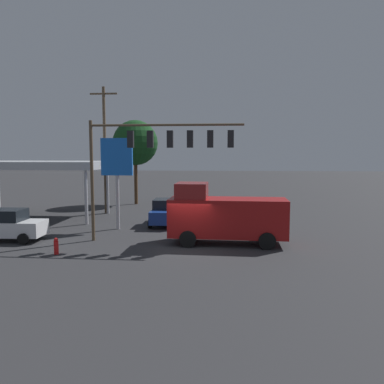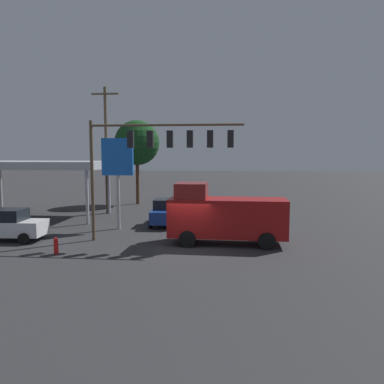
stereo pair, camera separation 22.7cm
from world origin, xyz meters
The scene contains 10 objects.
ground_plane centered at (0.00, 0.00, 0.00)m, with size 200.00×200.00×0.00m, color #2D2D30.
traffic_signal_assembly centered at (1.97, -1.23, 5.67)m, with size 9.15×0.43×7.25m.
utility_pole centered at (8.50, -11.61, 5.83)m, with size 2.40×0.26×11.07m.
gas_station_canopy centered at (13.39, -8.95, 4.33)m, with size 11.35×6.47×4.68m.
price_sign centered at (5.47, -4.82, 4.68)m, with size 2.20×0.27×6.36m.
delivery_truck centered at (-1.98, -1.05, 1.69)m, with size 6.86×2.72×3.58m.
sedan_far centered at (11.16, -0.70, 0.95)m, with size 4.46×2.19×1.93m.
sedan_waiting centered at (2.39, -6.71, 0.95)m, with size 2.14×4.44×1.93m.
street_tree centered at (7.30, -18.08, 6.43)m, with size 4.70×4.70×8.80m.
fire_hydrant centered at (6.84, 2.06, 0.44)m, with size 0.24×0.24×0.88m.
Camera 1 is at (-1.90, 20.66, 5.24)m, focal length 35.00 mm.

